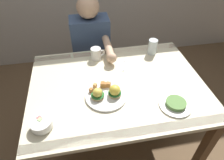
# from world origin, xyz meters

# --- Properties ---
(ground_plane) EXTENTS (6.00, 6.00, 0.00)m
(ground_plane) POSITION_xyz_m (0.00, 0.00, 0.00)
(ground_plane) COLOR brown
(dining_table) EXTENTS (1.20, 0.90, 0.74)m
(dining_table) POSITION_xyz_m (0.00, 0.00, 0.63)
(dining_table) COLOR beige
(dining_table) RESTS_ON ground_plane
(eggs_benedict_plate) EXTENTS (0.27, 0.27, 0.09)m
(eggs_benedict_plate) POSITION_xyz_m (-0.09, -0.11, 0.77)
(eggs_benedict_plate) COLOR white
(eggs_benedict_plate) RESTS_ON dining_table
(fruit_bowl) EXTENTS (0.12, 0.12, 0.06)m
(fruit_bowl) POSITION_xyz_m (-0.48, -0.28, 0.77)
(fruit_bowl) COLOR white
(fruit_bowl) RESTS_ON dining_table
(coffee_mug) EXTENTS (0.11, 0.08, 0.09)m
(coffee_mug) POSITION_xyz_m (-0.11, 0.32, 0.79)
(coffee_mug) COLOR white
(coffee_mug) RESTS_ON dining_table
(fork) EXTENTS (0.07, 0.15, 0.00)m
(fork) POSITION_xyz_m (0.10, 0.21, 0.74)
(fork) COLOR silver
(fork) RESTS_ON dining_table
(water_glass_near) EXTENTS (0.07, 0.07, 0.12)m
(water_glass_near) POSITION_xyz_m (0.36, 0.32, 0.79)
(water_glass_near) COLOR silver
(water_glass_near) RESTS_ON dining_table
(side_plate) EXTENTS (0.20, 0.20, 0.04)m
(side_plate) POSITION_xyz_m (0.31, -0.26, 0.75)
(side_plate) COLOR white
(side_plate) RESTS_ON dining_table
(diner_person) EXTENTS (0.34, 0.54, 1.14)m
(diner_person) POSITION_xyz_m (-0.12, 0.60, 0.65)
(diner_person) COLOR #33333D
(diner_person) RESTS_ON ground_plane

